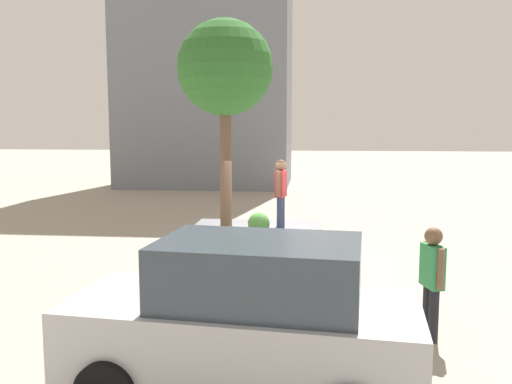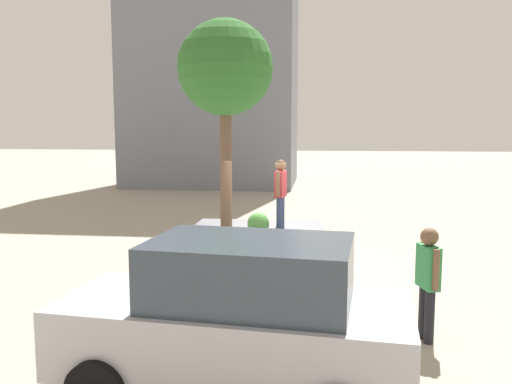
# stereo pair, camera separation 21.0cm
# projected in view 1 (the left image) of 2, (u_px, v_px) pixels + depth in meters

# --- Properties ---
(ground_plane) EXTENTS (120.00, 120.00, 0.00)m
(ground_plane) POSITION_uv_depth(u_px,v_px,m) (277.00, 263.00, 13.11)
(ground_plane) COLOR #9E9384
(planter_ledge) EXTENTS (3.19, 2.67, 0.86)m
(planter_ledge) POSITION_uv_depth(u_px,v_px,m) (256.00, 247.00, 13.00)
(planter_ledge) COLOR slate
(planter_ledge) RESTS_ON ground
(plaza_tree) EXTENTS (2.25, 2.25, 4.94)m
(plaza_tree) POSITION_uv_depth(u_px,v_px,m) (225.00, 70.00, 12.61)
(plaza_tree) COLOR brown
(plaza_tree) RESTS_ON planter_ledge
(boxwood_shrub) EXTENTS (0.50, 0.50, 0.50)m
(boxwood_shrub) POSITION_uv_depth(u_px,v_px,m) (259.00, 223.00, 12.31)
(boxwood_shrub) COLOR #4C8C3D
(boxwood_shrub) RESTS_ON planter_ledge
(skateboard) EXTENTS (0.29, 0.82, 0.07)m
(skateboard) POSITION_uv_depth(u_px,v_px,m) (281.00, 231.00, 12.48)
(skateboard) COLOR black
(skateboard) RESTS_ON planter_ledge
(skateboarder) EXTENTS (0.26, 0.54, 1.63)m
(skateboarder) POSITION_uv_depth(u_px,v_px,m) (281.00, 190.00, 12.36)
(skateboarder) COLOR navy
(skateboarder) RESTS_ON skateboard
(sedan_parked) EXTENTS (4.41, 2.34, 1.97)m
(sedan_parked) POSITION_uv_depth(u_px,v_px,m) (247.00, 318.00, 6.55)
(sedan_parked) COLOR #B7B7BC
(sedan_parked) RESTS_ON ground
(passerby_with_bag) EXTENTS (0.31, 0.59, 1.78)m
(passerby_with_bag) POSITION_uv_depth(u_px,v_px,m) (432.00, 275.00, 8.32)
(passerby_with_bag) COLOR black
(passerby_with_bag) RESTS_ON ground
(plaza_lowrise_south) EXTENTS (9.17, 7.22, 17.48)m
(plaza_lowrise_south) POSITION_uv_depth(u_px,v_px,m) (208.00, 29.00, 30.28)
(plaza_lowrise_south) COLOR slate
(plaza_lowrise_south) RESTS_ON ground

